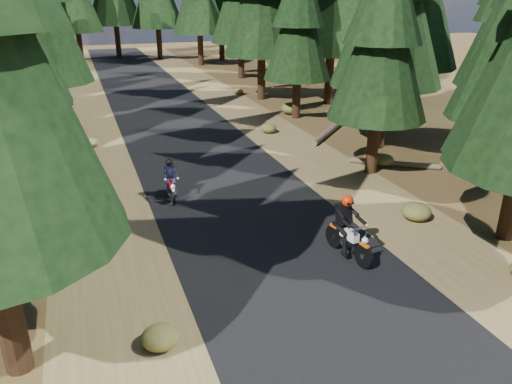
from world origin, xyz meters
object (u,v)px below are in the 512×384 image
log_near (329,131)px  rider_follow (171,186)px  rider_lead (349,238)px  log_far (394,164)px

log_near → rider_follow: bearing=166.4°
log_near → rider_follow: size_ratio=2.85×
rider_follow → rider_lead: bearing=126.8°
log_near → rider_lead: 12.76m
log_near → rider_lead: rider_lead is taller
log_far → rider_lead: bearing=-98.4°
log_far → rider_follow: bearing=-143.6°
log_near → log_far: log_near is taller
rider_lead → rider_follow: (-3.84, 5.84, -0.12)m
log_far → rider_follow: rider_follow is taller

